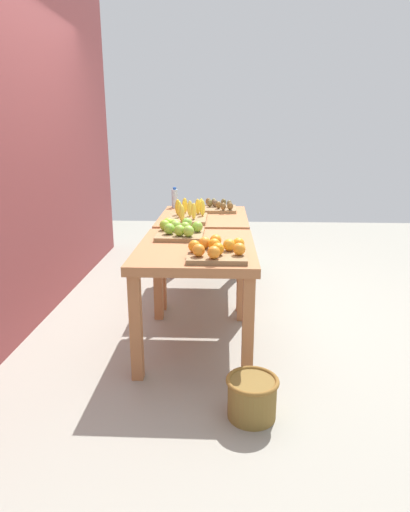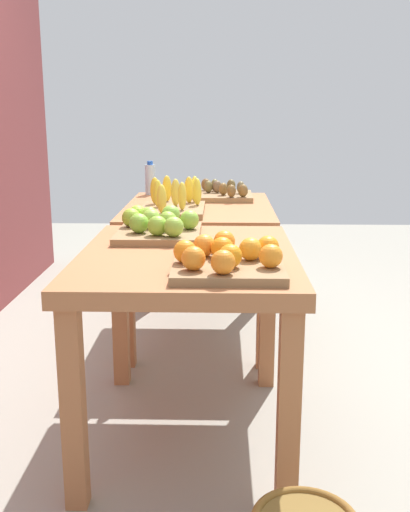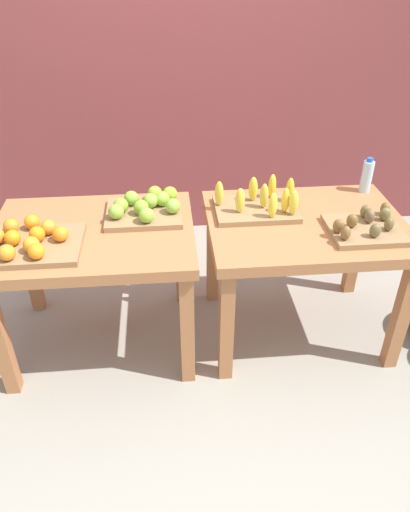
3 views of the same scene
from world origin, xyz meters
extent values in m
plane|color=gray|center=(0.00, 0.00, 0.00)|extent=(8.00, 8.00, 0.00)
cube|color=#AA693F|center=(-0.56, 0.00, 0.72)|extent=(1.04, 0.80, 0.06)
cube|color=#AA693F|center=(-1.02, -0.34, 0.34)|extent=(0.07, 0.07, 0.69)
cube|color=#AA693F|center=(-0.10, -0.34, 0.34)|extent=(0.07, 0.07, 0.69)
cube|color=#AA693F|center=(-1.02, 0.34, 0.34)|extent=(0.07, 0.07, 0.69)
cube|color=#AA693F|center=(-0.10, 0.34, 0.34)|extent=(0.07, 0.07, 0.69)
cube|color=#AA693F|center=(0.56, 0.00, 0.72)|extent=(1.04, 0.80, 0.06)
cube|color=#AA693F|center=(0.10, -0.34, 0.34)|extent=(0.07, 0.07, 0.69)
cube|color=#AA693F|center=(1.02, -0.34, 0.34)|extent=(0.07, 0.07, 0.69)
cube|color=#AA693F|center=(0.10, 0.34, 0.34)|extent=(0.07, 0.07, 0.69)
cube|color=#AA693F|center=(1.02, 0.34, 0.34)|extent=(0.07, 0.07, 0.69)
cube|color=#916F48|center=(-0.81, -0.15, 0.76)|extent=(0.44, 0.36, 0.03)
sphere|color=orange|center=(-0.90, -0.15, 0.82)|extent=(0.11, 0.11, 0.08)
sphere|color=orange|center=(-0.84, -0.01, 0.82)|extent=(0.09, 0.09, 0.08)
sphere|color=orange|center=(-0.75, -0.07, 0.82)|extent=(0.10, 0.10, 0.08)
sphere|color=orange|center=(-0.80, -0.22, 0.82)|extent=(0.10, 0.10, 0.08)
sphere|color=orange|center=(-0.98, -0.13, 0.82)|extent=(0.11, 0.11, 0.08)
sphere|color=orange|center=(-0.68, -0.14, 0.82)|extent=(0.10, 0.10, 0.08)
sphere|color=orange|center=(-0.80, -0.13, 0.82)|extent=(0.10, 0.10, 0.08)
sphere|color=orange|center=(-0.90, -0.28, 0.82)|extent=(0.09, 0.09, 0.08)
sphere|color=orange|center=(-0.94, -0.04, 0.82)|extent=(0.09, 0.09, 0.08)
sphere|color=orange|center=(-0.77, -0.28, 0.82)|extent=(0.10, 0.10, 0.08)
cube|color=#916F48|center=(-0.29, 0.13, 0.76)|extent=(0.40, 0.34, 0.03)
sphere|color=#85BE40|center=(-0.14, 0.10, 0.82)|extent=(0.11, 0.11, 0.08)
sphere|color=#85BB3B|center=(-0.28, 0.01, 0.82)|extent=(0.11, 0.11, 0.08)
sphere|color=#8FC13A|center=(-0.19, 0.18, 0.82)|extent=(0.09, 0.09, 0.08)
sphere|color=#85B134|center=(-0.31, 0.10, 0.82)|extent=(0.08, 0.08, 0.08)
sphere|color=#84BE38|center=(-0.36, 0.21, 0.82)|extent=(0.11, 0.11, 0.08)
sphere|color=#8DBA3E|center=(-0.26, 0.17, 0.82)|extent=(0.08, 0.08, 0.08)
sphere|color=#88BB35|center=(-0.41, 0.13, 0.82)|extent=(0.11, 0.11, 0.08)
sphere|color=#93BA30|center=(-0.23, 0.26, 0.82)|extent=(0.10, 0.10, 0.08)
sphere|color=#8ABB3D|center=(-0.43, 0.06, 0.82)|extent=(0.09, 0.09, 0.08)
sphere|color=#90BF2E|center=(-0.15, 0.24, 0.82)|extent=(0.11, 0.11, 0.08)
cube|color=#916F48|center=(0.31, 0.12, 0.76)|extent=(0.44, 0.32, 0.03)
ellipsoid|color=yellow|center=(0.45, 0.05, 0.85)|extent=(0.05, 0.06, 0.14)
ellipsoid|color=yellow|center=(0.48, 0.02, 0.85)|extent=(0.06, 0.06, 0.14)
ellipsoid|color=yellow|center=(0.11, 0.16, 0.85)|extent=(0.07, 0.07, 0.14)
ellipsoid|color=yellow|center=(0.21, 0.07, 0.85)|extent=(0.05, 0.05, 0.14)
ellipsoid|color=yellow|center=(0.35, 0.11, 0.85)|extent=(0.06, 0.06, 0.14)
ellipsoid|color=yellow|center=(0.37, 0.00, 0.85)|extent=(0.06, 0.06, 0.14)
ellipsoid|color=yellow|center=(0.50, 0.17, 0.85)|extent=(0.05, 0.06, 0.14)
ellipsoid|color=yellow|center=(0.41, 0.22, 0.85)|extent=(0.05, 0.05, 0.14)
ellipsoid|color=yellow|center=(0.30, 0.20, 0.85)|extent=(0.06, 0.06, 0.14)
cube|color=#916F48|center=(0.82, -0.15, 0.76)|extent=(0.36, 0.32, 0.03)
ellipsoid|color=brown|center=(0.92, -0.18, 0.82)|extent=(0.07, 0.07, 0.07)
ellipsoid|color=brown|center=(0.94, -0.09, 0.82)|extent=(0.07, 0.06, 0.07)
ellipsoid|color=brown|center=(0.66, -0.18, 0.82)|extent=(0.07, 0.07, 0.07)
ellipsoid|color=brown|center=(0.96, -0.03, 0.82)|extent=(0.05, 0.06, 0.07)
ellipsoid|color=brown|center=(0.83, -0.24, 0.82)|extent=(0.06, 0.06, 0.07)
ellipsoid|color=brown|center=(0.85, -0.10, 0.82)|extent=(0.06, 0.06, 0.07)
ellipsoid|color=brown|center=(0.85, -0.05, 0.82)|extent=(0.07, 0.06, 0.07)
ellipsoid|color=brown|center=(0.68, -0.25, 0.82)|extent=(0.06, 0.06, 0.07)
ellipsoid|color=brown|center=(0.75, -0.14, 0.82)|extent=(0.07, 0.07, 0.07)
cylinder|color=silver|center=(0.99, 0.31, 0.84)|extent=(0.06, 0.06, 0.18)
cylinder|color=blue|center=(0.99, 0.31, 0.94)|extent=(0.03, 0.03, 0.02)
ellipsoid|color=#247430|center=(1.62, -0.21, 0.12)|extent=(0.38, 0.35, 0.24)
ellipsoid|color=#28613B|center=(1.37, -0.12, 0.14)|extent=(0.39, 0.44, 0.28)
ellipsoid|color=#29623B|center=(1.39, -0.39, 0.13)|extent=(0.38, 0.40, 0.26)
ellipsoid|color=#2B6235|center=(1.62, -0.21, 0.36)|extent=(0.28, 0.24, 0.24)
camera|label=1|loc=(-3.43, -0.18, 1.49)|focal=30.59mm
camera|label=2|loc=(-2.76, -0.12, 1.27)|focal=42.71mm
camera|label=3|loc=(-0.18, -2.17, 2.01)|focal=34.03mm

